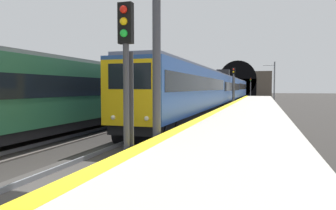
% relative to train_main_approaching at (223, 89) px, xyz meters
% --- Properties ---
extents(ground_plane, '(320.00, 320.00, 0.00)m').
position_rel_train_main_approaching_xyz_m(ground_plane, '(-36.87, -0.00, -2.40)').
color(ground_plane, '#282623').
extents(platform_right, '(112.00, 4.56, 1.07)m').
position_rel_train_main_approaching_xyz_m(platform_right, '(-36.87, -4.32, -1.87)').
color(platform_right, '#ADA89E').
rests_on(platform_right, ground_plane).
extents(platform_right_edge_strip, '(112.00, 0.50, 0.01)m').
position_rel_train_main_approaching_xyz_m(platform_right_edge_strip, '(-36.87, -2.29, -1.33)').
color(platform_right_edge_strip, yellow).
rests_on(platform_right_edge_strip, platform_right).
extents(track_main_line, '(160.00, 2.90, 0.21)m').
position_rel_train_main_approaching_xyz_m(track_main_line, '(-36.87, -0.00, -2.36)').
color(track_main_line, '#383533').
rests_on(track_main_line, ground_plane).
extents(train_main_approaching, '(62.65, 2.86, 5.10)m').
position_rel_train_main_approaching_xyz_m(train_main_approaching, '(0.00, 0.00, 0.00)').
color(train_main_approaching, '#264C99').
rests_on(train_main_approaching, ground_plane).
extents(train_adjacent_platform, '(63.03, 3.06, 5.01)m').
position_rel_train_main_approaching_xyz_m(train_adjacent_platform, '(-10.31, 4.86, -0.05)').
color(train_adjacent_platform, '#235638').
rests_on(train_adjacent_platform, ground_plane).
extents(railway_signal_near, '(0.39, 0.38, 4.81)m').
position_rel_train_main_approaching_xyz_m(railway_signal_near, '(-35.95, -1.88, 0.53)').
color(railway_signal_near, '#38383D').
rests_on(railway_signal_near, ground_plane).
extents(railway_signal_mid, '(0.39, 0.38, 5.00)m').
position_rel_train_main_approaching_xyz_m(railway_signal_mid, '(-5.52, -1.88, 0.54)').
color(railway_signal_mid, '#4C4C54').
rests_on(railway_signal_mid, ground_plane).
extents(railway_signal_far, '(0.39, 0.38, 5.34)m').
position_rel_train_main_approaching_xyz_m(railway_signal_far, '(44.94, -1.88, 0.82)').
color(railway_signal_far, '#4C4C54').
rests_on(railway_signal_far, ground_plane).
extents(overhead_signal_gantry, '(0.70, 8.82, 7.19)m').
position_rel_train_main_approaching_xyz_m(overhead_signal_gantry, '(-33.39, 2.43, 3.04)').
color(overhead_signal_gantry, '#3F3F47').
rests_on(overhead_signal_gantry, ground_plane).
extents(tunnel_portal, '(2.77, 20.06, 11.23)m').
position_rel_train_main_approaching_xyz_m(tunnel_portal, '(56.42, 2.43, 1.46)').
color(tunnel_portal, '#51473D').
rests_on(tunnel_portal, ground_plane).
extents(catenary_mast_near, '(0.22, 1.95, 7.02)m').
position_rel_train_main_approaching_xyz_m(catenary_mast_near, '(12.61, -6.97, 1.20)').
color(catenary_mast_near, '#595B60').
rests_on(catenary_mast_near, ground_plane).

